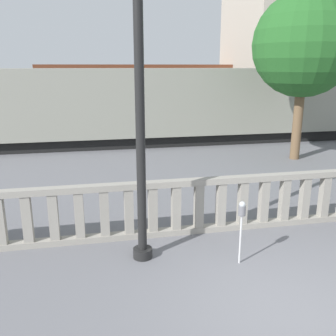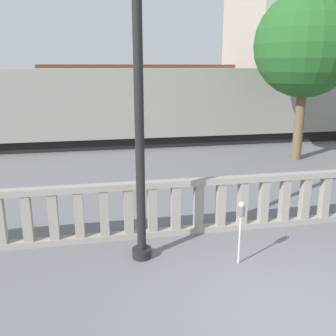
{
  "view_description": "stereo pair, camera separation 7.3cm",
  "coord_description": "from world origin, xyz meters",
  "px_view_note": "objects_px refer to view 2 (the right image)",
  "views": [
    {
      "loc": [
        -2.89,
        -4.65,
        3.82
      ],
      "look_at": [
        -1.07,
        4.22,
        1.34
      ],
      "focal_mm": 40.0,
      "sensor_mm": 36.0,
      "label": 1
    },
    {
      "loc": [
        -2.82,
        -4.66,
        3.82
      ],
      "look_at": [
        -1.07,
        4.22,
        1.34
      ],
      "focal_mm": 40.0,
      "sensor_mm": 36.0,
      "label": 2
    }
  ],
  "objects_px": {
    "lamppost": "(139,102)",
    "train_far": "(182,91)",
    "train_near": "(153,105)",
    "parking_meter": "(241,216)",
    "tree_left": "(306,45)"
  },
  "relations": [
    {
      "from": "train_near",
      "to": "train_far",
      "type": "relative_size",
      "value": 1.13
    },
    {
      "from": "lamppost",
      "to": "train_near",
      "type": "xyz_separation_m",
      "value": [
        2.07,
        11.48,
        -1.23
      ]
    },
    {
      "from": "parking_meter",
      "to": "tree_left",
      "type": "relative_size",
      "value": 0.2
    },
    {
      "from": "lamppost",
      "to": "train_near",
      "type": "bearing_deg",
      "value": 79.77
    },
    {
      "from": "lamppost",
      "to": "tree_left",
      "type": "bearing_deg",
      "value": 43.62
    },
    {
      "from": "parking_meter",
      "to": "train_near",
      "type": "height_order",
      "value": "train_near"
    },
    {
      "from": "lamppost",
      "to": "train_far",
      "type": "bearing_deg",
      "value": 74.48
    },
    {
      "from": "train_near",
      "to": "parking_meter",
      "type": "bearing_deg",
      "value": -90.99
    },
    {
      "from": "train_near",
      "to": "train_far",
      "type": "distance_m",
      "value": 8.97
    },
    {
      "from": "parking_meter",
      "to": "train_far",
      "type": "bearing_deg",
      "value": 79.91
    },
    {
      "from": "train_near",
      "to": "train_far",
      "type": "bearing_deg",
      "value": 67.59
    },
    {
      "from": "parking_meter",
      "to": "tree_left",
      "type": "bearing_deg",
      "value": 54.04
    },
    {
      "from": "lamppost",
      "to": "train_near",
      "type": "distance_m",
      "value": 11.73
    },
    {
      "from": "lamppost",
      "to": "tree_left",
      "type": "height_order",
      "value": "tree_left"
    },
    {
      "from": "lamppost",
      "to": "train_far",
      "type": "distance_m",
      "value": 20.55
    }
  ]
}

